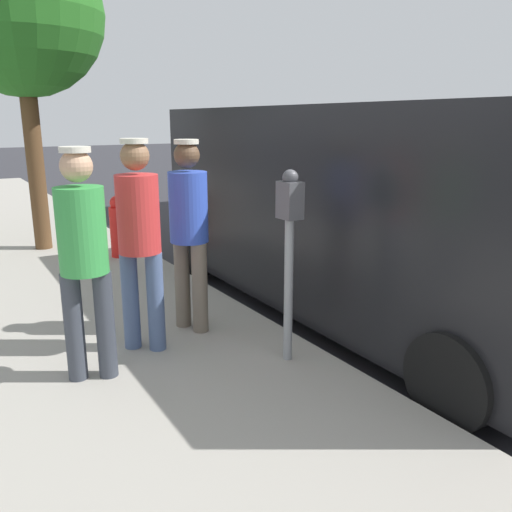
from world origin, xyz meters
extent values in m
plane|color=#2D2D33|center=(0.00, 0.00, 0.00)|extent=(80.00, 80.00, 0.00)
cube|color=#9E998E|center=(3.50, 0.00, 0.07)|extent=(5.00, 32.00, 0.15)
cylinder|color=gray|center=(1.35, -0.27, 0.72)|extent=(0.07, 0.07, 1.15)
cube|color=#4C4C51|center=(1.35, -0.27, 1.44)|extent=(0.14, 0.18, 0.28)
sphere|color=#47474C|center=(1.35, -0.27, 1.61)|extent=(0.12, 0.12, 0.12)
cylinder|color=#726656|center=(1.76, -1.37, 0.56)|extent=(0.14, 0.14, 0.82)
cylinder|color=#726656|center=(1.69, -1.16, 0.56)|extent=(0.14, 0.14, 0.82)
cylinder|color=blue|center=(1.72, -1.27, 1.28)|extent=(0.34, 0.34, 0.62)
sphere|color=brown|center=(1.72, -1.27, 1.73)|extent=(0.22, 0.22, 0.22)
cylinder|color=silver|center=(1.72, -1.27, 1.84)|extent=(0.21, 0.21, 0.04)
cylinder|color=#383D47|center=(2.87, -0.83, 0.56)|extent=(0.14, 0.14, 0.82)
cylinder|color=#383D47|center=(2.66, -0.75, 0.56)|extent=(0.14, 0.14, 0.82)
cylinder|color=green|center=(2.76, -0.79, 1.27)|extent=(0.34, 0.34, 0.61)
sphere|color=tan|center=(2.76, -0.79, 1.72)|extent=(0.22, 0.22, 0.22)
cylinder|color=silver|center=(2.76, -0.79, 1.83)|extent=(0.21, 0.21, 0.04)
cylinder|color=#4C608C|center=(2.33, -1.15, 0.57)|extent=(0.14, 0.14, 0.83)
cylinder|color=#4C608C|center=(2.17, -1.01, 0.57)|extent=(0.14, 0.14, 0.83)
cylinder|color=red|center=(2.25, -1.08, 1.30)|extent=(0.34, 0.34, 0.63)
sphere|color=#8C6647|center=(2.25, -1.08, 1.75)|extent=(0.23, 0.23, 0.23)
cylinder|color=silver|center=(2.25, -1.08, 1.87)|extent=(0.21, 0.21, 0.04)
cube|color=black|center=(-0.15, -1.13, 1.17)|extent=(2.07, 5.23, 1.96)
cylinder|color=black|center=(0.83, 0.91, 0.34)|extent=(0.23, 0.68, 0.68)
cylinder|color=black|center=(-1.13, -3.17, 0.34)|extent=(0.23, 0.68, 0.68)
cylinder|color=black|center=(0.77, -3.19, 0.34)|extent=(0.23, 0.68, 0.68)
cylinder|color=brown|center=(2.27, -5.29, 1.40)|extent=(0.24, 0.24, 2.49)
sphere|color=#297224|center=(2.27, -5.29, 3.43)|extent=(2.24, 2.24, 2.24)
cylinder|color=red|center=(1.45, -4.20, 0.50)|extent=(0.24, 0.24, 0.70)
sphere|color=red|center=(1.45, -4.20, 0.91)|extent=(0.20, 0.20, 0.20)
camera|label=1|loc=(3.64, 2.91, 2.03)|focal=36.94mm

